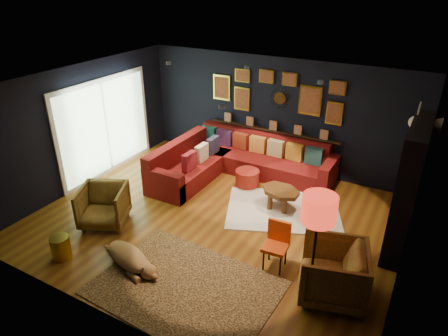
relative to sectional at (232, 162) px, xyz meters
The scene contains 20 objects.
floor 1.94m from the sectional, 71.24° to the right, with size 6.50×6.50×0.00m, color brown.
room_walls 2.29m from the sectional, 71.24° to the right, with size 6.50×6.50×6.50m.
sectional is the anchor object (origin of this frame).
ledge 1.22m from the sectional, 54.82° to the left, with size 3.20×0.12×0.04m, color black.
gallery_wall 1.84m from the sectional, 56.49° to the left, with size 3.15×0.04×1.02m.
sunburst_mirror 1.80m from the sectional, 51.91° to the left, with size 0.47×0.16×0.47m.
fireplace 3.88m from the sectional, 13.77° to the right, with size 0.31×1.60×2.20m.
deer_head 4.15m from the sectional, ahead, with size 0.50×0.28×0.45m.
sliding_door 2.97m from the sectional, 155.08° to the right, with size 0.06×2.80×2.20m.
ceiling_spots 2.53m from the sectional, 58.65° to the right, with size 3.30×2.50×0.06m.
shag_rug 1.86m from the sectional, 28.40° to the right, with size 2.17×1.58×0.03m, color white.
leopard_rug 3.80m from the sectional, 72.47° to the right, with size 2.64×1.89×0.02m, color tan.
coffee_table 1.74m from the sectional, 28.70° to the right, with size 0.95×0.81×0.41m.
pouf 0.64m from the sectional, 29.62° to the right, with size 0.52×0.52×0.34m, color #A3241B.
armchair_left 3.12m from the sectional, 111.44° to the right, with size 0.81×0.76×0.83m, color gold.
armchair_right 4.08m from the sectional, 41.29° to the right, with size 0.90×0.85×0.93m, color gold.
gold_stool 4.14m from the sectional, 104.64° to the right, with size 0.32×0.32×0.40m, color gold.
orange_chair 3.24m from the sectional, 49.29° to the right, with size 0.39×0.39×0.79m.
floor_lamp 4.16m from the sectional, 45.61° to the right, with size 0.46×0.46×1.69m.
dog 3.61m from the sectional, 89.38° to the right, with size 1.31×0.64×0.41m, color tan, non-canonical shape.
Camera 1 is at (3.25, -5.50, 4.27)m, focal length 32.00 mm.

